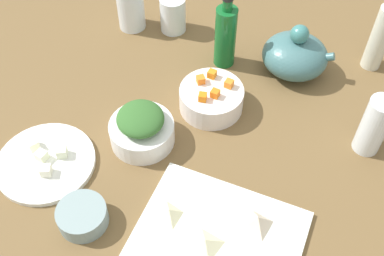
% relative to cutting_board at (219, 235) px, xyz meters
% --- Properties ---
extents(tabletop, '(1.90, 1.90, 0.03)m').
position_rel_cutting_board_xyz_m(tabletop, '(-0.12, 0.21, -0.02)').
color(tabletop, brown).
rests_on(tabletop, ground).
extents(cutting_board, '(0.34, 0.26, 0.01)m').
position_rel_cutting_board_xyz_m(cutting_board, '(0.00, 0.00, 0.00)').
color(cutting_board, white).
rests_on(cutting_board, tabletop).
extents(plate_tofu, '(0.22, 0.22, 0.01)m').
position_rel_cutting_board_xyz_m(plate_tofu, '(-0.41, 0.05, 0.00)').
color(plate_tofu, white).
rests_on(plate_tofu, tabletop).
extents(bowl_greens, '(0.14, 0.14, 0.05)m').
position_rel_cutting_board_xyz_m(bowl_greens, '(-0.23, 0.18, 0.02)').
color(bowl_greens, white).
rests_on(bowl_greens, tabletop).
extents(bowl_carrots, '(0.15, 0.15, 0.06)m').
position_rel_cutting_board_xyz_m(bowl_carrots, '(-0.11, 0.32, 0.02)').
color(bowl_carrots, white).
rests_on(bowl_carrots, tabletop).
extents(bowl_small_side, '(0.10, 0.10, 0.04)m').
position_rel_cutting_board_xyz_m(bowl_small_side, '(-0.27, -0.05, 0.02)').
color(bowl_small_side, gray).
rests_on(bowl_small_side, tabletop).
extents(teapot, '(0.18, 0.15, 0.14)m').
position_rel_cutting_board_xyz_m(teapot, '(0.06, 0.51, 0.05)').
color(teapot, '#406D6F').
rests_on(teapot, tabletop).
extents(bottle_0, '(0.05, 0.05, 0.21)m').
position_rel_cutting_board_xyz_m(bottle_0, '(-0.13, 0.49, 0.08)').
color(bottle_0, '#146229').
rests_on(bottle_0, tabletop).
extents(bottle_1, '(0.05, 0.05, 0.22)m').
position_rel_cutting_board_xyz_m(bottle_1, '(0.25, 0.59, 0.09)').
color(bottle_1, silver).
rests_on(bottle_1, tabletop).
extents(drinking_glass_0, '(0.07, 0.07, 0.10)m').
position_rel_cutting_board_xyz_m(drinking_glass_0, '(-0.29, 0.57, 0.05)').
color(drinking_glass_0, white).
rests_on(drinking_glass_0, tabletop).
extents(drinking_glass_1, '(0.06, 0.06, 0.15)m').
position_rel_cutting_board_xyz_m(drinking_glass_1, '(0.26, 0.31, 0.07)').
color(drinking_glass_1, white).
rests_on(drinking_glass_1, tabletop).
extents(drinking_glass_2, '(0.07, 0.07, 0.12)m').
position_rel_cutting_board_xyz_m(drinking_glass_2, '(-0.40, 0.55, 0.06)').
color(drinking_glass_2, white).
rests_on(drinking_glass_2, tabletop).
extents(carrot_cube_0, '(0.02, 0.02, 0.02)m').
position_rel_cutting_board_xyz_m(carrot_cube_0, '(-0.14, 0.34, 0.06)').
color(carrot_cube_0, orange).
rests_on(carrot_cube_0, bowl_carrots).
extents(carrot_cube_1, '(0.02, 0.02, 0.02)m').
position_rel_cutting_board_xyz_m(carrot_cube_1, '(-0.10, 0.31, 0.06)').
color(carrot_cube_1, orange).
rests_on(carrot_cube_1, bowl_carrots).
extents(carrot_cube_2, '(0.02, 0.02, 0.02)m').
position_rel_cutting_board_xyz_m(carrot_cube_2, '(-0.07, 0.35, 0.06)').
color(carrot_cube_2, orange).
rests_on(carrot_cube_2, bowl_carrots).
extents(carrot_cube_3, '(0.02, 0.02, 0.02)m').
position_rel_cutting_board_xyz_m(carrot_cube_3, '(-0.12, 0.37, 0.06)').
color(carrot_cube_3, orange).
rests_on(carrot_cube_3, bowl_carrots).
extents(carrot_cube_4, '(0.02, 0.02, 0.02)m').
position_rel_cutting_board_xyz_m(carrot_cube_4, '(-0.13, 0.29, 0.06)').
color(carrot_cube_4, orange).
rests_on(carrot_cube_4, bowl_carrots).
extents(chopped_greens_mound, '(0.15, 0.15, 0.04)m').
position_rel_cutting_board_xyz_m(chopped_greens_mound, '(-0.23, 0.18, 0.07)').
color(chopped_greens_mound, '#33642B').
rests_on(chopped_greens_mound, bowl_greens).
extents(tofu_cube_0, '(0.03, 0.03, 0.02)m').
position_rel_cutting_board_xyz_m(tofu_cube_0, '(-0.39, 0.03, 0.02)').
color(tofu_cube_0, white).
rests_on(tofu_cube_0, plate_tofu).
extents(tofu_cube_1, '(0.03, 0.03, 0.02)m').
position_rel_cutting_board_xyz_m(tofu_cube_1, '(-0.45, 0.08, 0.02)').
color(tofu_cube_1, white).
rests_on(tofu_cube_1, plate_tofu).
extents(tofu_cube_2, '(0.03, 0.03, 0.02)m').
position_rel_cutting_board_xyz_m(tofu_cube_2, '(-0.38, 0.08, 0.02)').
color(tofu_cube_2, '#EAF0CE').
rests_on(tofu_cube_2, plate_tofu).
extents(tofu_cube_3, '(0.03, 0.03, 0.02)m').
position_rel_cutting_board_xyz_m(tofu_cube_3, '(-0.41, 0.06, 0.02)').
color(tofu_cube_3, white).
rests_on(tofu_cube_3, plate_tofu).
extents(dumpling_1, '(0.07, 0.07, 0.03)m').
position_rel_cutting_board_xyz_m(dumpling_1, '(0.06, 0.04, 0.02)').
color(dumpling_1, beige).
rests_on(dumpling_1, cutting_board).
extents(dumpling_2, '(0.08, 0.07, 0.02)m').
position_rel_cutting_board_xyz_m(dumpling_2, '(-0.02, -0.03, 0.02)').
color(dumpling_2, beige).
rests_on(dumpling_2, cutting_board).
extents(dumpling_3, '(0.06, 0.06, 0.02)m').
position_rel_cutting_board_xyz_m(dumpling_3, '(-0.11, 0.01, 0.02)').
color(dumpling_3, beige).
rests_on(dumpling_3, cutting_board).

